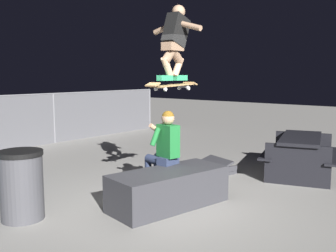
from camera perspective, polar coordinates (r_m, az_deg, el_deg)
name	(u,v)px	position (r m, az deg, el deg)	size (l,w,h in m)	color
ground_plane	(169,205)	(5.81, 0.09, -11.61)	(40.00, 40.00, 0.00)	gray
ledge_box_main	(169,188)	(5.68, 0.10, -9.24)	(1.77, 0.73, 0.53)	#38383D
person_sitting_on_ledge	(164,148)	(6.03, -0.66, -3.31)	(0.60, 0.78, 1.37)	#2D3856
skateboard	(173,85)	(5.80, 0.68, 6.03)	(1.02, 0.21, 0.13)	#AD8451
skater_airborne	(175,39)	(5.87, 1.04, 12.76)	(0.62, 0.89, 1.12)	#2D9E66
kicker_ramp	(203,171)	(7.58, 5.14, -6.60)	(1.21, 1.06, 0.34)	#38383D
picnic_table_back	(300,149)	(7.77, 19.04, -3.31)	(2.02, 1.78, 0.75)	black
trash_bin	(22,185)	(5.49, -20.89, -8.18)	(0.58, 0.58, 0.93)	#47474C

